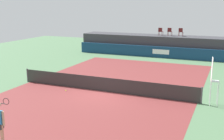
{
  "coord_description": "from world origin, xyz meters",
  "views": [
    {
      "loc": [
        7.55,
        -16.53,
        5.62
      ],
      "look_at": [
        -0.25,
        2.0,
        1.0
      ],
      "focal_mm": 45.99,
      "sensor_mm": 36.0,
      "label": 1
    }
  ],
  "objects_px": {
    "net_post_near": "(27,75)",
    "tennis_ball": "(66,90)",
    "spectator_chair_center": "(181,32)",
    "spectator_chair_far_left": "(161,31)",
    "umpire_chair": "(213,78)",
    "net_post_far": "(202,95)",
    "spectator_chair_left": "(170,31)"
  },
  "relations": [
    {
      "from": "umpire_chair",
      "to": "tennis_ball",
      "type": "distance_m",
      "value": 9.28
    },
    {
      "from": "spectator_chair_far_left",
      "to": "umpire_chair",
      "type": "bearing_deg",
      "value": -66.19
    },
    {
      "from": "spectator_chair_left",
      "to": "net_post_near",
      "type": "height_order",
      "value": "spectator_chair_left"
    },
    {
      "from": "net_post_near",
      "to": "net_post_far",
      "type": "bearing_deg",
      "value": 0.0
    },
    {
      "from": "net_post_near",
      "to": "tennis_ball",
      "type": "bearing_deg",
      "value": -13.41
    },
    {
      "from": "net_post_near",
      "to": "tennis_ball",
      "type": "xyz_separation_m",
      "value": [
        3.85,
        -0.92,
        -0.46
      ]
    },
    {
      "from": "spectator_chair_left",
      "to": "spectator_chair_far_left",
      "type": "bearing_deg",
      "value": -163.01
    },
    {
      "from": "spectator_chair_far_left",
      "to": "net_post_far",
      "type": "distance_m",
      "value": 16.3
    },
    {
      "from": "umpire_chair",
      "to": "net_post_far",
      "type": "height_order",
      "value": "umpire_chair"
    },
    {
      "from": "net_post_near",
      "to": "tennis_ball",
      "type": "distance_m",
      "value": 3.99
    },
    {
      "from": "spectator_chair_far_left",
      "to": "spectator_chair_left",
      "type": "distance_m",
      "value": 1.0
    },
    {
      "from": "umpire_chair",
      "to": "net_post_near",
      "type": "relative_size",
      "value": 2.76
    },
    {
      "from": "spectator_chair_far_left",
      "to": "spectator_chair_center",
      "type": "relative_size",
      "value": 1.0
    },
    {
      "from": "umpire_chair",
      "to": "spectator_chair_left",
      "type": "bearing_deg",
      "value": 110.31
    },
    {
      "from": "spectator_chair_center",
      "to": "tennis_ball",
      "type": "bearing_deg",
      "value": -105.8
    },
    {
      "from": "spectator_chair_left",
      "to": "tennis_ball",
      "type": "distance_m",
      "value": 16.76
    },
    {
      "from": "spectator_chair_far_left",
      "to": "net_post_near",
      "type": "bearing_deg",
      "value": -112.94
    },
    {
      "from": "umpire_chair",
      "to": "spectator_chair_center",
      "type": "bearing_deg",
      "value": 106.16
    },
    {
      "from": "spectator_chair_far_left",
      "to": "spectator_chair_left",
      "type": "xyz_separation_m",
      "value": [
        0.96,
        0.29,
        0.0
      ]
    },
    {
      "from": "spectator_chair_center",
      "to": "net_post_far",
      "type": "bearing_deg",
      "value": -75.74
    },
    {
      "from": "net_post_near",
      "to": "tennis_ball",
      "type": "height_order",
      "value": "net_post_near"
    },
    {
      "from": "spectator_chair_center",
      "to": "net_post_near",
      "type": "xyz_separation_m",
      "value": [
        -8.48,
        -15.43,
        -2.19
      ]
    },
    {
      "from": "spectator_chair_far_left",
      "to": "spectator_chair_center",
      "type": "bearing_deg",
      "value": 12.07
    },
    {
      "from": "spectator_chair_far_left",
      "to": "net_post_near",
      "type": "relative_size",
      "value": 0.89
    },
    {
      "from": "spectator_chair_left",
      "to": "tennis_ball",
      "type": "bearing_deg",
      "value": -102.02
    },
    {
      "from": "tennis_ball",
      "to": "spectator_chair_center",
      "type": "bearing_deg",
      "value": 74.2
    },
    {
      "from": "tennis_ball",
      "to": "net_post_near",
      "type": "bearing_deg",
      "value": 166.59
    },
    {
      "from": "spectator_chair_center",
      "to": "umpire_chair",
      "type": "height_order",
      "value": "spectator_chair_center"
    },
    {
      "from": "spectator_chair_far_left",
      "to": "umpire_chair",
      "type": "relative_size",
      "value": 0.32
    },
    {
      "from": "net_post_near",
      "to": "tennis_ball",
      "type": "relative_size",
      "value": 14.71
    },
    {
      "from": "spectator_chair_left",
      "to": "net_post_far",
      "type": "height_order",
      "value": "spectator_chair_left"
    },
    {
      "from": "spectator_chair_left",
      "to": "net_post_far",
      "type": "xyz_separation_m",
      "value": [
        5.1,
        -15.27,
        -2.19
      ]
    }
  ]
}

